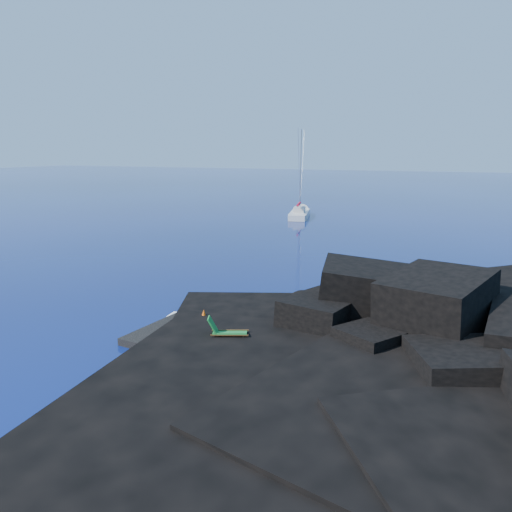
# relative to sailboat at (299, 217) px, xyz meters

# --- Properties ---
(ground) EXTENTS (400.00, 400.00, 0.00)m
(ground) POSITION_rel_sailboat_xyz_m (6.78, -44.05, 0.00)
(ground) COLOR #030E32
(ground) RESTS_ON ground
(headland) EXTENTS (24.00, 24.00, 3.60)m
(headland) POSITION_rel_sailboat_xyz_m (19.78, -41.05, 0.00)
(headland) COLOR black
(headland) RESTS_ON ground
(beach) EXTENTS (9.08, 6.86, 0.70)m
(beach) POSITION_rel_sailboat_xyz_m (11.28, -43.55, 0.00)
(beach) COLOR black
(beach) RESTS_ON ground
(surf_foam) EXTENTS (10.00, 8.00, 0.06)m
(surf_foam) POSITION_rel_sailboat_xyz_m (11.78, -39.05, 0.00)
(surf_foam) COLOR white
(surf_foam) RESTS_ON ground
(sailboat) EXTENTS (4.87, 11.33, 11.63)m
(sailboat) POSITION_rel_sailboat_xyz_m (0.00, 0.00, 0.00)
(sailboat) COLOR silver
(sailboat) RESTS_ON ground
(deck_chair) EXTENTS (1.95, 1.42, 1.23)m
(deck_chair) POSITION_rel_sailboat_xyz_m (11.67, -44.20, 0.96)
(deck_chair) COLOR #1A762E
(deck_chair) RESTS_ON beach
(towel) EXTENTS (1.95, 1.60, 0.05)m
(towel) POSITION_rel_sailboat_xyz_m (12.67, -44.55, 0.37)
(towel) COLOR white
(towel) RESTS_ON beach
(sunbather) EXTENTS (1.66, 1.18, 0.22)m
(sunbather) POSITION_rel_sailboat_xyz_m (12.67, -44.55, 0.51)
(sunbather) COLOR #E59C78
(sunbather) RESTS_ON towel
(marker_cone) EXTENTS (0.49, 0.49, 0.58)m
(marker_cone) POSITION_rel_sailboat_xyz_m (9.20, -42.26, 0.64)
(marker_cone) COLOR #F25C0C
(marker_cone) RESTS_ON beach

